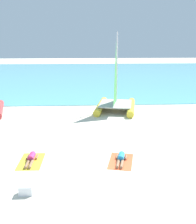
# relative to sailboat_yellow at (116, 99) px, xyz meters

# --- Properties ---
(ground_plane) EXTENTS (120.00, 120.00, 0.00)m
(ground_plane) POSITION_rel_sailboat_yellow_xyz_m (-1.69, -0.33, -0.92)
(ground_plane) COLOR beige
(ocean_water) EXTENTS (120.00, 40.00, 0.05)m
(ocean_water) POSITION_rel_sailboat_yellow_xyz_m (-1.69, 21.73, -0.90)
(ocean_water) COLOR #5BB2C1
(ocean_water) RESTS_ON ground
(sailboat_yellow) EXTENTS (3.88, 5.24, 6.19)m
(sailboat_yellow) POSITION_rel_sailboat_yellow_xyz_m (0.00, 0.00, 0.00)
(sailboat_yellow) COLOR yellow
(sailboat_yellow) RESTS_ON ground
(towel_left) EXTENTS (1.13, 1.92, 0.01)m
(towel_left) POSITION_rel_sailboat_yellow_xyz_m (-5.13, -9.36, -0.92)
(towel_left) COLOR yellow
(towel_left) RESTS_ON ground
(sunbather_left) EXTENTS (0.55, 1.56, 0.30)m
(sunbather_left) POSITION_rel_sailboat_yellow_xyz_m (-5.13, -9.29, -0.79)
(sunbather_left) COLOR #D83372
(sunbather_left) RESTS_ON towel_left
(towel_right) EXTENTS (1.49, 2.10, 0.01)m
(towel_right) POSITION_rel_sailboat_yellow_xyz_m (-0.84, -9.57, -0.92)
(towel_right) COLOR #EA5933
(towel_right) RESTS_ON ground
(sunbather_right) EXTENTS (0.73, 1.56, 0.30)m
(sunbather_right) POSITION_rel_sailboat_yellow_xyz_m (-0.83, -9.51, -0.79)
(sunbather_right) COLOR #268CCC
(sunbather_right) RESTS_ON towel_right
(cooler_box) EXTENTS (0.50, 0.36, 0.36)m
(cooler_box) POSITION_rel_sailboat_yellow_xyz_m (-4.79, -12.23, -0.74)
(cooler_box) COLOR white
(cooler_box) RESTS_ON ground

